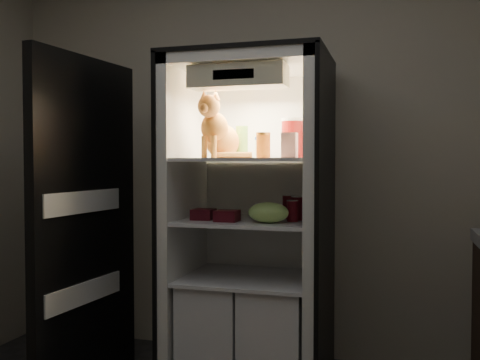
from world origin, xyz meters
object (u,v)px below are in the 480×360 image
Objects in this scene: tabby_cat at (218,133)px; berry_box_right at (227,216)px; condiment_jar at (259,211)px; refrigerator at (251,243)px; pepper_jar at (293,138)px; grape_bag at (268,213)px; soda_can_a at (289,207)px; soda_can_b at (298,208)px; mayo_tub at (262,148)px; cream_carton at (290,145)px; salsa_jar at (263,145)px; soda_can_c at (292,211)px; parmesan_shaker at (242,142)px; berry_box_left at (204,214)px.

tabby_cat is 3.07× the size of berry_box_right.
refrigerator is at bearing -145.87° from condiment_jar.
condiment_jar is at bearing 179.32° from pepper_jar.
soda_can_a is at bearing 74.93° from grape_bag.
soda_can_b is (0.44, 0.09, -0.42)m from tabby_cat.
tabby_cat is 0.47m from berry_box_right.
grape_bag is (0.15, -0.21, 0.20)m from refrigerator.
refrigerator is at bearing 126.10° from grape_bag.
grape_bag is at bearing -5.09° from tabby_cat.
berry_box_right is (-0.13, -0.31, -0.38)m from mayo_tub.
cream_carton is at bearing -4.33° from tabby_cat.
salsa_jar is 0.41m from condiment_jar.
pepper_jar is at bearing 99.67° from soda_can_c.
soda_can_c is at bearing -80.33° from pepper_jar.
pepper_jar is 1.85× the size of berry_box_right.
soda_can_c is (0.02, -0.13, -0.41)m from pepper_jar.
salsa_jar is at bearing 179.32° from soda_can_c.
soda_can_b is at bearing 87.97° from cream_carton.
parmesan_shaker reaches higher than condiment_jar.
pepper_jar is at bearing 20.85° from berry_box_left.
salsa_jar is 0.40m from soda_can_a.
soda_can_c is at bearing 41.23° from grape_bag.
cream_carton is 0.38m from soda_can_c.
mayo_tub is at bearing 109.59° from grape_bag.
soda_can_b is 1.15× the size of soda_can_c.
refrigerator is at bearing 173.89° from soda_can_b.
tabby_cat is at bearing -178.30° from soda_can_c.
soda_can_b is at bearing -6.11° from refrigerator.
soda_can_b is at bearing 23.13° from salsa_jar.
soda_can_c is 0.97× the size of berry_box_left.
condiment_jar is (-0.22, 0.14, -0.02)m from soda_can_c.
salsa_jar is 1.05× the size of soda_can_b.
soda_can_b is 0.25m from condiment_jar.
pepper_jar is at bearing 123.97° from soda_can_b.
parmesan_shaker is 1.53× the size of berry_box_right.
parmesan_shaker is at bearing 141.82° from salsa_jar.
berry_box_left is at bearing 172.76° from grape_bag.
grape_bag is 1.84× the size of berry_box_left.
salsa_jar is 0.52m from berry_box_left.
condiment_jar reaches higher than berry_box_left.
refrigerator is at bearing 157.59° from soda_can_c.
parmesan_shaker is 0.48m from berry_box_left.
pepper_jar is (0.14, 0.13, 0.04)m from salsa_jar.
pepper_jar is 0.47m from condiment_jar.
salsa_jar is 1.67× the size of condiment_jar.
soda_can_c is at bearing -21.38° from parmesan_shaker.
cream_carton is at bearing -12.62° from grape_bag.
parmesan_shaker reaches higher than soda_can_a.
pepper_jar is 2.69× the size of condiment_jar.
tabby_cat is 1.66× the size of pepper_jar.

